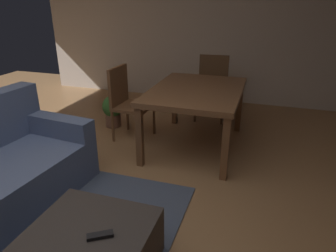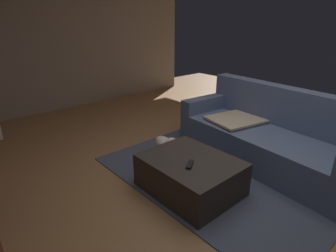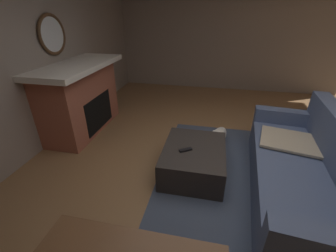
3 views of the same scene
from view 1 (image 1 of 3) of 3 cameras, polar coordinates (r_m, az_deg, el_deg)
floor at (r=2.56m, az=-18.11°, el=-20.93°), size 9.57×9.57×0.00m
wall_right_window_side at (r=5.57m, az=5.23°, el=19.00°), size 0.12×5.72×2.75m
tv_remote at (r=2.03m, az=-12.43°, el=-19.11°), size 0.13×0.16×0.02m
dining_table at (r=3.66m, az=5.24°, el=5.71°), size 1.43×1.03×0.74m
dining_chair_north at (r=3.99m, az=-7.68°, el=4.97°), size 0.46×0.46×0.93m
dining_chair_east at (r=4.75m, az=8.17°, el=7.79°), size 0.46×0.46×0.93m
potted_plant at (r=4.46m, az=-10.18°, el=2.91°), size 0.28×0.28×0.45m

